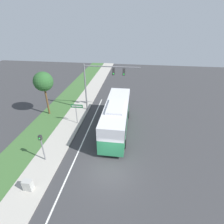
{
  "coord_description": "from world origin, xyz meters",
  "views": [
    {
      "loc": [
        1.64,
        -10.95,
        12.12
      ],
      "look_at": [
        -0.86,
        7.49,
        1.91
      ],
      "focal_mm": 28.0,
      "sensor_mm": 36.0,
      "label": 1
    }
  ],
  "objects_px": {
    "bus": "(116,115)",
    "signal_gantry": "(101,79)",
    "pedestrian_signal": "(42,144)",
    "street_sign": "(77,110)",
    "utility_cabinet": "(28,185)"
  },
  "relations": [
    {
      "from": "bus",
      "to": "street_sign",
      "type": "xyz_separation_m",
      "value": [
        -5.02,
        0.78,
        -0.03
      ]
    },
    {
      "from": "signal_gantry",
      "to": "utility_cabinet",
      "type": "height_order",
      "value": "signal_gantry"
    },
    {
      "from": "signal_gantry",
      "to": "pedestrian_signal",
      "type": "distance_m",
      "value": 11.52
    },
    {
      "from": "bus",
      "to": "street_sign",
      "type": "height_order",
      "value": "bus"
    },
    {
      "from": "utility_cabinet",
      "to": "bus",
      "type": "bearing_deg",
      "value": 57.41
    },
    {
      "from": "bus",
      "to": "pedestrian_signal",
      "type": "bearing_deg",
      "value": -135.75
    },
    {
      "from": "signal_gantry",
      "to": "bus",
      "type": "bearing_deg",
      "value": -60.64
    },
    {
      "from": "signal_gantry",
      "to": "pedestrian_signal",
      "type": "bearing_deg",
      "value": -108.43
    },
    {
      "from": "street_sign",
      "to": "utility_cabinet",
      "type": "bearing_deg",
      "value": -94.97
    },
    {
      "from": "pedestrian_signal",
      "to": "signal_gantry",
      "type": "bearing_deg",
      "value": 71.57
    },
    {
      "from": "street_sign",
      "to": "utility_cabinet",
      "type": "xyz_separation_m",
      "value": [
        -0.87,
        -10.0,
        -1.44
      ]
    },
    {
      "from": "bus",
      "to": "pedestrian_signal",
      "type": "xyz_separation_m",
      "value": [
        -6.13,
        -5.97,
        -0.04
      ]
    },
    {
      "from": "bus",
      "to": "signal_gantry",
      "type": "relative_size",
      "value": 1.36
    },
    {
      "from": "bus",
      "to": "utility_cabinet",
      "type": "bearing_deg",
      "value": -122.59
    },
    {
      "from": "bus",
      "to": "street_sign",
      "type": "bearing_deg",
      "value": 171.14
    }
  ]
}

